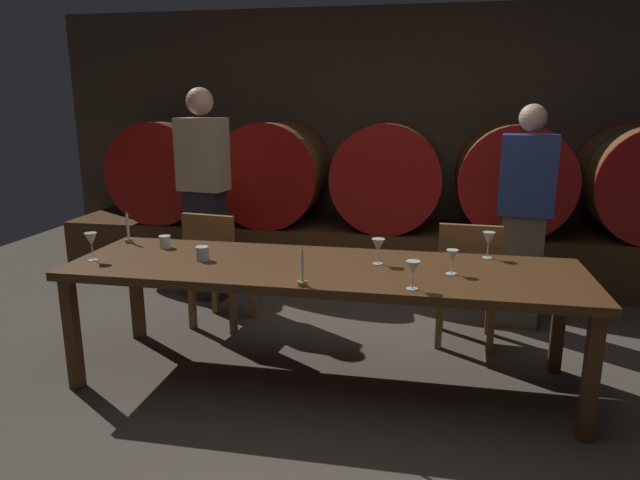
% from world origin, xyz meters
% --- Properties ---
extents(ground_plane, '(9.02, 9.02, 0.00)m').
position_xyz_m(ground_plane, '(0.00, 0.00, 0.00)').
color(ground_plane, '#4C443A').
extents(back_wall, '(6.94, 0.24, 2.54)m').
position_xyz_m(back_wall, '(0.00, 2.85, 1.27)').
color(back_wall, '#473A2D').
rests_on(back_wall, ground).
extents(barrel_shelf, '(6.24, 0.90, 0.50)m').
position_xyz_m(barrel_shelf, '(0.00, 2.30, 0.25)').
color(barrel_shelf, '#4C2D16').
rests_on(barrel_shelf, ground).
extents(wine_barrel_far_left, '(0.98, 0.85, 0.98)m').
position_xyz_m(wine_barrel_far_left, '(-2.16, 2.30, 0.98)').
color(wine_barrel_far_left, '#513319').
rests_on(wine_barrel_far_left, barrel_shelf).
extents(wine_barrel_left, '(0.98, 0.85, 0.98)m').
position_xyz_m(wine_barrel_left, '(-1.10, 2.30, 0.98)').
color(wine_barrel_left, brown).
rests_on(wine_barrel_left, barrel_shelf).
extents(wine_barrel_center, '(0.98, 0.85, 0.98)m').
position_xyz_m(wine_barrel_center, '(-0.01, 2.30, 0.98)').
color(wine_barrel_center, brown).
rests_on(wine_barrel_center, barrel_shelf).
extents(wine_barrel_right, '(0.98, 0.85, 0.98)m').
position_xyz_m(wine_barrel_right, '(1.10, 2.30, 0.98)').
color(wine_barrel_right, brown).
rests_on(wine_barrel_right, barrel_shelf).
extents(dining_table, '(2.98, 0.87, 0.73)m').
position_xyz_m(dining_table, '(-0.22, 0.13, 0.67)').
color(dining_table, '#4C2D16').
rests_on(dining_table, ground).
extents(chair_left, '(0.45, 0.45, 0.88)m').
position_xyz_m(chair_left, '(-1.13, 0.80, 0.49)').
color(chair_left, brown).
rests_on(chair_left, ground).
extents(chair_right, '(0.42, 0.42, 0.88)m').
position_xyz_m(chair_right, '(0.66, 0.81, 0.49)').
color(chair_right, brown).
rests_on(chair_right, ground).
extents(guest_left, '(0.41, 0.29, 1.76)m').
position_xyz_m(guest_left, '(-1.45, 1.39, 0.91)').
color(guest_left, black).
rests_on(guest_left, ground).
extents(guest_right, '(0.41, 0.29, 1.64)m').
position_xyz_m(guest_right, '(1.06, 1.26, 0.83)').
color(guest_right, brown).
rests_on(guest_right, ground).
extents(candle_left, '(0.05, 0.05, 0.22)m').
position_xyz_m(candle_left, '(-1.60, 0.41, 0.79)').
color(candle_left, olive).
rests_on(candle_left, dining_table).
extents(candle_right, '(0.05, 0.05, 0.22)m').
position_xyz_m(candle_right, '(-0.25, -0.26, 0.79)').
color(candle_right, olive).
rests_on(candle_right, dining_table).
extents(wine_glass_far_left, '(0.07, 0.07, 0.17)m').
position_xyz_m(wine_glass_far_left, '(-1.59, -0.03, 0.85)').
color(wine_glass_far_left, white).
rests_on(wine_glass_far_left, dining_table).
extents(wine_glass_left, '(0.08, 0.08, 0.15)m').
position_xyz_m(wine_glass_left, '(0.10, 0.22, 0.84)').
color(wine_glass_left, silver).
rests_on(wine_glass_left, dining_table).
extents(wine_glass_center, '(0.07, 0.07, 0.15)m').
position_xyz_m(wine_glass_center, '(0.31, -0.20, 0.83)').
color(wine_glass_center, silver).
rests_on(wine_glass_center, dining_table).
extents(wine_glass_right, '(0.07, 0.07, 0.14)m').
position_xyz_m(wine_glass_right, '(0.52, 0.10, 0.82)').
color(wine_glass_right, white).
rests_on(wine_glass_right, dining_table).
extents(wine_glass_far_right, '(0.07, 0.07, 0.16)m').
position_xyz_m(wine_glass_far_right, '(0.74, 0.48, 0.84)').
color(wine_glass_far_right, silver).
rests_on(wine_glass_far_right, dining_table).
extents(cup_left, '(0.07, 0.07, 0.08)m').
position_xyz_m(cup_left, '(-1.30, 0.33, 0.77)').
color(cup_left, white).
rests_on(cup_left, dining_table).
extents(cup_right, '(0.08, 0.08, 0.08)m').
position_xyz_m(cup_right, '(-0.94, 0.10, 0.77)').
color(cup_right, silver).
rests_on(cup_right, dining_table).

